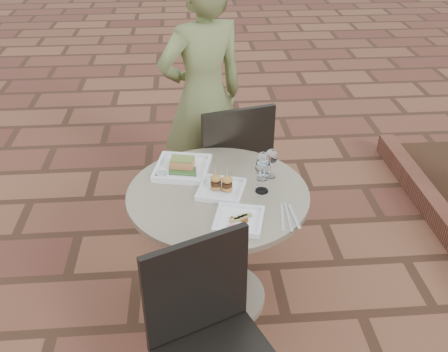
{
  "coord_description": "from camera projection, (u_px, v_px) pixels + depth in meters",
  "views": [
    {
      "loc": [
        -0.07,
        -1.85,
        2.1
      ],
      "look_at": [
        0.09,
        0.18,
        0.82
      ],
      "focal_mm": 40.0,
      "sensor_mm": 36.0,
      "label": 1
    }
  ],
  "objects": [
    {
      "name": "ground",
      "position": [
        210.0,
        323.0,
        2.68
      ],
      "size": [
        60.0,
        60.0,
        0.0
      ],
      "primitive_type": "plane",
      "color": "brown",
      "rests_on": "ground"
    },
    {
      "name": "cafe_table",
      "position": [
        218.0,
        231.0,
        2.58
      ],
      "size": [
        0.9,
        0.9,
        0.73
      ],
      "color": "gray",
      "rests_on": "ground"
    },
    {
      "name": "chair_far",
      "position": [
        232.0,
        159.0,
        3.08
      ],
      "size": [
        0.54,
        0.54,
        0.93
      ],
      "rotation": [
        0.0,
        0.0,
        3.4
      ],
      "color": "black",
      "rests_on": "ground"
    },
    {
      "name": "chair_near",
      "position": [
        209.0,
        332.0,
        1.95
      ],
      "size": [
        0.58,
        0.58,
        0.93
      ],
      "rotation": [
        0.0,
        0.0,
        0.41
      ],
      "color": "black",
      "rests_on": "ground"
    },
    {
      "name": "diner",
      "position": [
        203.0,
        99.0,
        3.2
      ],
      "size": [
        0.71,
        0.6,
        1.64
      ],
      "primitive_type": "imported",
      "rotation": [
        0.0,
        0.0,
        3.56
      ],
      "color": "olive",
      "rests_on": "ground"
    },
    {
      "name": "plate_salmon",
      "position": [
        182.0,
        167.0,
        2.61
      ],
      "size": [
        0.32,
        0.32,
        0.08
      ],
      "rotation": [
        0.0,
        0.0,
        -0.2
      ],
      "color": "white",
      "rests_on": "cafe_table"
    },
    {
      "name": "plate_sliders",
      "position": [
        221.0,
        187.0,
        2.44
      ],
      "size": [
        0.27,
        0.27,
        0.14
      ],
      "rotation": [
        0.0,
        0.0,
        -0.3
      ],
      "color": "white",
      "rests_on": "cafe_table"
    },
    {
      "name": "plate_tuna",
      "position": [
        239.0,
        220.0,
        2.24
      ],
      "size": [
        0.26,
        0.26,
        0.03
      ],
      "rotation": [
        0.0,
        0.0,
        -0.24
      ],
      "color": "white",
      "rests_on": "cafe_table"
    },
    {
      "name": "wine_glass_right",
      "position": [
        263.0,
        169.0,
        2.39
      ],
      "size": [
        0.08,
        0.08,
        0.18
      ],
      "color": "white",
      "rests_on": "cafe_table"
    },
    {
      "name": "wine_glass_mid",
      "position": [
        263.0,
        160.0,
        2.5
      ],
      "size": [
        0.07,
        0.07,
        0.15
      ],
      "color": "white",
      "rests_on": "cafe_table"
    },
    {
      "name": "wine_glass_far",
      "position": [
        271.0,
        157.0,
        2.52
      ],
      "size": [
        0.07,
        0.07,
        0.16
      ],
      "color": "white",
      "rests_on": "cafe_table"
    },
    {
      "name": "steel_ramekin",
      "position": [
        161.0,
        176.0,
        2.54
      ],
      "size": [
        0.07,
        0.07,
        0.04
      ],
      "primitive_type": "cylinder",
      "rotation": [
        0.0,
        0.0,
        0.3
      ],
      "color": "silver",
      "rests_on": "cafe_table"
    },
    {
      "name": "cutlery_set",
      "position": [
        288.0,
        217.0,
        2.27
      ],
      "size": [
        0.1,
        0.22,
        0.0
      ],
      "primitive_type": null,
      "rotation": [
        0.0,
        0.0,
        -0.01
      ],
      "color": "silver",
      "rests_on": "cafe_table"
    }
  ]
}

